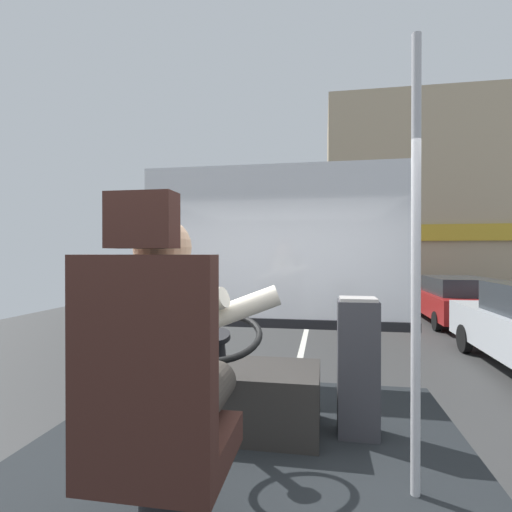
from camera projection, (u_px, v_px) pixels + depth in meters
The scene contains 10 objects.
ground at pixel (307, 326), 10.62m from camera, with size 18.00×44.00×0.06m.
driver_seat at pixel (156, 416), 1.36m from camera, with size 0.48×0.48×1.34m.
bus_driver at pixel (169, 354), 1.48m from camera, with size 0.81×0.55×0.79m.
steering_console at pixel (234, 395), 2.55m from camera, with size 1.10×0.93×0.78m.
handrail_pole at pixel (416, 265), 1.84m from camera, with size 0.04×0.04×2.17m.
fare_box at pixel (358, 367), 2.45m from camera, with size 0.25×0.21×0.86m.
windshield_panel at pixel (274, 264), 3.54m from camera, with size 2.50×0.08×1.48m.
street_tree at pixel (199, 209), 14.44m from camera, with size 2.46×2.46×4.86m.
shop_building at pixel (469, 205), 16.77m from camera, with size 11.91×6.04×8.10m.
parked_car_red at pixel (456, 300), 10.92m from camera, with size 1.81×4.02×1.30m.
Camera 1 is at (0.44, -1.89, 1.96)m, focal length 27.50 mm.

